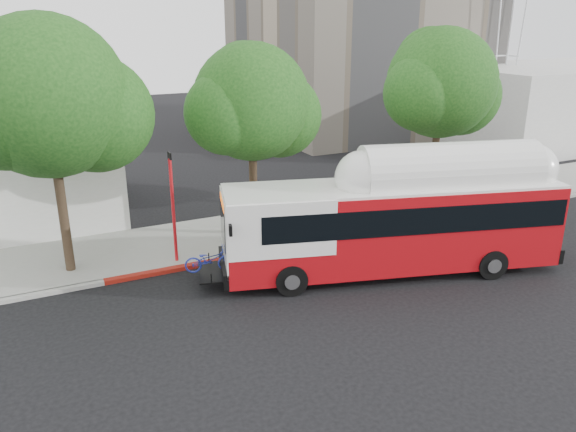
# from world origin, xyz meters

# --- Properties ---
(ground) EXTENTS (120.00, 120.00, 0.00)m
(ground) POSITION_xyz_m (0.00, 0.00, 0.00)
(ground) COLOR black
(ground) RESTS_ON ground
(sidewalk) EXTENTS (60.00, 5.00, 0.15)m
(sidewalk) POSITION_xyz_m (0.00, 6.50, 0.07)
(sidewalk) COLOR gray
(sidewalk) RESTS_ON ground
(curb_strip) EXTENTS (60.00, 0.30, 0.15)m
(curb_strip) POSITION_xyz_m (0.00, 3.90, 0.07)
(curb_strip) COLOR gray
(curb_strip) RESTS_ON ground
(red_curb_segment) EXTENTS (10.00, 0.32, 0.16)m
(red_curb_segment) POSITION_xyz_m (-3.00, 3.90, 0.08)
(red_curb_segment) COLOR maroon
(red_curb_segment) RESTS_ON ground
(street_tree_left) EXTENTS (6.67, 5.80, 9.74)m
(street_tree_left) POSITION_xyz_m (-8.53, 5.56, 6.60)
(street_tree_left) COLOR #2D2116
(street_tree_left) RESTS_ON ground
(street_tree_mid) EXTENTS (5.75, 5.00, 8.62)m
(street_tree_mid) POSITION_xyz_m (-0.59, 6.06, 5.91)
(street_tree_mid) COLOR #2D2116
(street_tree_mid) RESTS_ON ground
(street_tree_right) EXTENTS (6.21, 5.40, 9.18)m
(street_tree_right) POSITION_xyz_m (9.44, 5.86, 6.26)
(street_tree_right) COLOR #2D2116
(street_tree_right) RESTS_ON ground
(horizon_block) EXTENTS (20.00, 12.00, 6.00)m
(horizon_block) POSITION_xyz_m (30.00, 16.00, 3.00)
(horizon_block) COLOR silver
(horizon_block) RESTS_ON ground
(transit_bus) EXTENTS (13.96, 6.12, 4.09)m
(transit_bus) POSITION_xyz_m (2.43, 0.14, 1.91)
(transit_bus) COLOR #A90B12
(transit_bus) RESTS_ON ground
(signal_pole) EXTENTS (0.13, 0.44, 4.64)m
(signal_pole) POSITION_xyz_m (-5.02, 4.55, 2.38)
(signal_pole) COLOR red
(signal_pole) RESTS_ON ground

